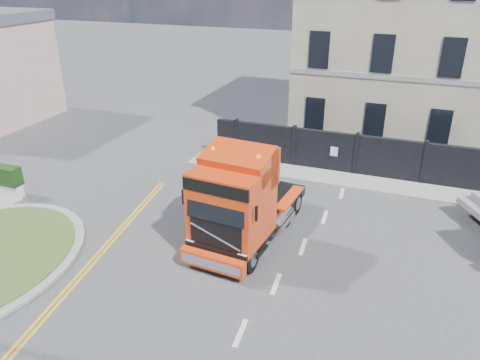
% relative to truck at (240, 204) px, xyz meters
% --- Properties ---
extents(ground, '(120.00, 120.00, 0.00)m').
position_rel_truck_xyz_m(ground, '(-1.07, -1.37, -1.63)').
color(ground, '#424244').
rests_on(ground, ground).
extents(hoarding_fence, '(18.80, 0.25, 2.00)m').
position_rel_truck_xyz_m(hoarding_fence, '(5.48, 7.63, -0.63)').
color(hoarding_fence, black).
rests_on(hoarding_fence, ground).
extents(georgian_building, '(12.30, 10.30, 12.80)m').
position_rel_truck_xyz_m(georgian_building, '(4.93, 15.13, 4.15)').
color(georgian_building, beige).
rests_on(georgian_building, ground).
extents(pavement_far, '(20.00, 1.60, 0.12)m').
position_rel_truck_xyz_m(pavement_far, '(4.93, 6.73, -1.57)').
color(pavement_far, gray).
rests_on(pavement_far, ground).
extents(truck, '(2.77, 6.23, 3.63)m').
position_rel_truck_xyz_m(truck, '(0.00, 0.00, 0.00)').
color(truck, black).
rests_on(truck, ground).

